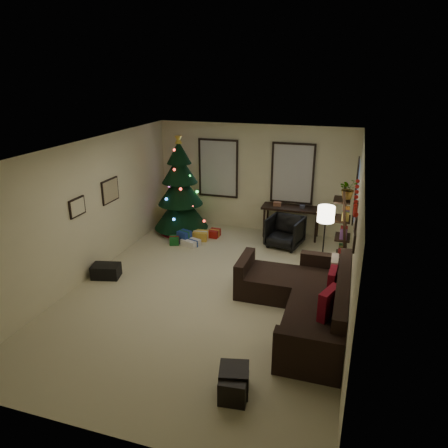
{
  "coord_description": "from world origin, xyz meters",
  "views": [
    {
      "loc": [
        2.36,
        -6.62,
        3.92
      ],
      "look_at": [
        0.1,
        0.6,
        1.15
      ],
      "focal_mm": 33.82,
      "sensor_mm": 36.0,
      "label": 1
    }
  ],
  "objects": [
    {
      "name": "window_right_wall",
      "position": [
        2.47,
        2.55,
        1.5
      ],
      "size": [
        0.06,
        0.9,
        1.3
      ],
      "color": "#728CB2",
      "rests_on": "wall_right"
    },
    {
      "name": "art_map",
      "position": [
        -2.48,
        0.83,
        1.54
      ],
      "size": [
        0.04,
        0.6,
        0.5
      ],
      "color": "black",
      "rests_on": "wall_left"
    },
    {
      "name": "sofa",
      "position": [
        1.83,
        -0.32,
        0.29
      ],
      "size": [
        1.97,
        2.86,
        0.89
      ],
      "color": "black",
      "rests_on": "floor"
    },
    {
      "name": "wall_right",
      "position": [
        2.5,
        0.0,
        1.35
      ],
      "size": [
        0.0,
        7.0,
        7.0
      ],
      "primitive_type": "plane",
      "rotation": [
        1.57,
        0.0,
        -1.57
      ],
      "color": "beige",
      "rests_on": "floor"
    },
    {
      "name": "storage_bin",
      "position": [
        -2.16,
        -0.08,
        0.13
      ],
      "size": [
        0.61,
        0.48,
        0.27
      ],
      "primitive_type": "cube",
      "rotation": [
        0.0,
        0.0,
        0.24
      ],
      "color": "black",
      "rests_on": "floor"
    },
    {
      "name": "window_back_left",
      "position": [
        -0.95,
        3.47,
        1.55
      ],
      "size": [
        1.05,
        0.06,
        1.5
      ],
      "color": "#728CB2",
      "rests_on": "wall_back"
    },
    {
      "name": "window_back_right",
      "position": [
        0.95,
        3.47,
        1.55
      ],
      "size": [
        1.05,
        0.06,
        1.5
      ],
      "color": "#728CB2",
      "rests_on": "wall_back"
    },
    {
      "name": "potted_plant",
      "position": [
        2.3,
        1.61,
        1.83
      ],
      "size": [
        0.62,
        0.6,
        0.52
      ],
      "primitive_type": "imported",
      "rotation": [
        0.0,
        0.0,
        0.58
      ],
      "color": "#4C4C4C",
      "rests_on": "bookshelf"
    },
    {
      "name": "wall_left",
      "position": [
        -2.5,
        0.0,
        1.35
      ],
      "size": [
        0.0,
        7.0,
        7.0
      ],
      "primitive_type": "plane",
      "rotation": [
        1.57,
        0.0,
        1.57
      ],
      "color": "beige",
      "rests_on": "floor"
    },
    {
      "name": "stocking_left",
      "position": [
        -0.14,
        3.54,
        1.4
      ],
      "size": [
        0.2,
        0.05,
        0.36
      ],
      "color": "#990F0C",
      "rests_on": "wall_back"
    },
    {
      "name": "garland",
      "position": [
        2.45,
        0.02,
        1.98
      ],
      "size": [
        0.08,
        1.9,
        0.3
      ],
      "primitive_type": null,
      "color": "#A5140C",
      "rests_on": "wall_right"
    },
    {
      "name": "pillow_red_b",
      "position": [
        2.21,
        -0.17,
        0.64
      ],
      "size": [
        0.14,
        0.43,
        0.43
      ],
      "primitive_type": "cube",
      "rotation": [
        0.0,
        0.0,
        -0.05
      ],
      "color": "maroon",
      "rests_on": "sofa"
    },
    {
      "name": "floor_lamp",
      "position": [
        1.95,
        1.14,
        1.27
      ],
      "size": [
        0.32,
        0.32,
        1.52
      ],
      "rotation": [
        0.0,
        0.0,
        -0.33
      ],
      "color": "black",
      "rests_on": "floor"
    },
    {
      "name": "desk_chair",
      "position": [
        0.97,
        2.57,
        0.36
      ],
      "size": [
        0.83,
        0.79,
        0.73
      ],
      "primitive_type": "imported",
      "rotation": [
        0.0,
        0.0,
        -0.21
      ],
      "color": "black",
      "rests_on": "floor"
    },
    {
      "name": "desk",
      "position": [
        1.01,
        3.22,
        0.68
      ],
      "size": [
        1.43,
        0.51,
        0.77
      ],
      "color": "black",
      "rests_on": "floor"
    },
    {
      "name": "christmas_tree",
      "position": [
        -1.71,
        2.74,
        1.05
      ],
      "size": [
        1.36,
        1.36,
        2.53
      ],
      "rotation": [
        0.0,
        0.0,
        -0.23
      ],
      "color": "black",
      "rests_on": "floor"
    },
    {
      "name": "wall_back",
      "position": [
        0.0,
        3.5,
        1.35
      ],
      "size": [
        5.0,
        0.0,
        5.0
      ],
      "primitive_type": "plane",
      "rotation": [
        1.57,
        0.0,
        0.0
      ],
      "color": "beige",
      "rests_on": "floor"
    },
    {
      "name": "gallery",
      "position": [
        2.48,
        -0.07,
        1.57
      ],
      "size": [
        0.03,
        1.25,
        0.54
      ],
      "color": "black",
      "rests_on": "wall_right"
    },
    {
      "name": "pillow_red_a",
      "position": [
        2.21,
        -0.91,
        0.64
      ],
      "size": [
        0.29,
        0.5,
        0.48
      ],
      "primitive_type": "cube",
      "rotation": [
        0.0,
        0.0,
        -0.37
      ],
      "color": "maroon",
      "rests_on": "sofa"
    },
    {
      "name": "floor",
      "position": [
        0.0,
        0.0,
        0.0
      ],
      "size": [
        7.0,
        7.0,
        0.0
      ],
      "primitive_type": "plane",
      "color": "#C3BB94",
      "rests_on": "ground"
    },
    {
      "name": "ceiling",
      "position": [
        0.0,
        0.0,
        2.7
      ],
      "size": [
        7.0,
        7.0,
        0.0
      ],
      "primitive_type": "plane",
      "rotation": [
        3.14,
        0.0,
        0.0
      ],
      "color": "white",
      "rests_on": "floor"
    },
    {
      "name": "wall_front",
      "position": [
        0.0,
        -3.5,
        1.35
      ],
      "size": [
        5.0,
        0.0,
        5.0
      ],
      "primitive_type": "plane",
      "rotation": [
        -1.57,
        0.0,
        0.0
      ],
      "color": "beige",
      "rests_on": "floor"
    },
    {
      "name": "presents",
      "position": [
        -1.16,
        2.19,
        0.11
      ],
      "size": [
        0.99,
        1.01,
        0.3
      ],
      "rotation": [
        0.0,
        0.0,
        0.03
      ],
      "color": "maroon",
      "rests_on": "floor"
    },
    {
      "name": "bookshelf",
      "position": [
        2.3,
        1.66,
        0.85
      ],
      "size": [
        0.3,
        0.52,
        1.76
      ],
      "color": "black",
      "rests_on": "floor"
    },
    {
      "name": "pillow_cream",
      "position": [
        2.21,
        0.34,
        0.63
      ],
      "size": [
        0.13,
        0.43,
        0.43
      ],
      "primitive_type": "cube",
      "rotation": [
        0.0,
        0.0,
        0.03
      ],
      "color": "beige",
      "rests_on": "sofa"
    },
    {
      "name": "stocking_right",
      "position": [
        0.19,
        3.59,
        1.46
      ],
      "size": [
        0.2,
        0.05,
        0.36
      ],
      "color": "#990F0C",
      "rests_on": "wall_back"
    },
    {
      "name": "art_abstract",
      "position": [
        -2.48,
        -0.31,
        1.52
      ],
      "size": [
        0.04,
        0.45,
        0.35
      ],
      "color": "black",
      "rests_on": "wall_left"
    },
    {
      "name": "ottoman_far",
      "position": [
        1.2,
        -2.52,
        0.16
      ],
      "size": [
        0.38,
        0.38,
        0.33
      ],
      "primitive_type": "cube",
      "rotation": [
        0.0,
        0.0,
        0.1
      ],
      "color": "black",
      "rests_on": "floor"
    },
    {
      "name": "ottoman_near",
      "position": [
        1.17,
        -2.39,
        0.18
      ],
      "size": [
        0.45,
        0.45,
        0.36
      ],
      "primitive_type": "cube",
      "rotation": [
        0.0,
        0.0,
        0.23
      ],
      "color": "black",
      "rests_on": "floor"
    }
  ]
}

